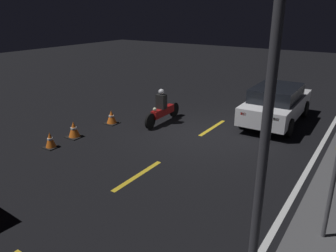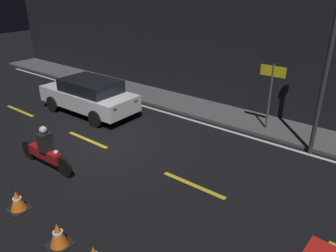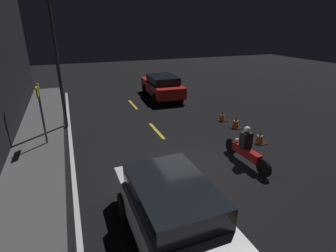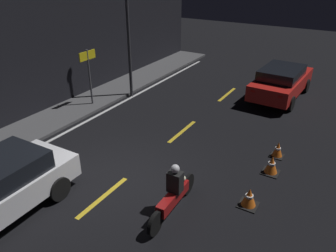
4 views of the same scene
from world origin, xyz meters
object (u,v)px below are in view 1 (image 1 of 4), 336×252
at_px(motorcycle, 163,109).
at_px(traffic_cone_mid, 74,130).
at_px(traffic_cone_near, 111,117).
at_px(traffic_cone_far, 50,140).
at_px(street_lamp, 270,91).
at_px(sedan_white, 277,103).

xyz_separation_m(motorcycle, traffic_cone_mid, (3.01, -1.68, -0.27)).
distance_m(traffic_cone_near, traffic_cone_mid, 1.80).
xyz_separation_m(motorcycle, traffic_cone_far, (4.06, -1.60, -0.29)).
distance_m(traffic_cone_near, street_lamp, 9.24).
bearing_deg(motorcycle, traffic_cone_far, -23.28).
relative_size(sedan_white, motorcycle, 1.87).
height_order(traffic_cone_near, traffic_cone_far, traffic_cone_near).
bearing_deg(motorcycle, sedan_white, 121.78).
bearing_deg(motorcycle, traffic_cone_near, -54.30).
bearing_deg(traffic_cone_near, sedan_white, 124.80).
height_order(traffic_cone_mid, street_lamp, street_lamp).
distance_m(traffic_cone_mid, traffic_cone_far, 1.05).
bearing_deg(traffic_cone_far, street_lamp, 75.58).
xyz_separation_m(traffic_cone_mid, traffic_cone_far, (1.05, 0.08, -0.02)).
relative_size(traffic_cone_near, traffic_cone_far, 1.02).
bearing_deg(motorcycle, traffic_cone_mid, -30.90).
height_order(traffic_cone_near, street_lamp, street_lamp).
height_order(motorcycle, traffic_cone_near, motorcycle).
distance_m(motorcycle, traffic_cone_near, 2.02).
bearing_deg(sedan_white, traffic_cone_near, 123.82).
xyz_separation_m(sedan_white, traffic_cone_near, (3.66, -5.27, -0.53)).
distance_m(motorcycle, street_lamp, 8.71).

